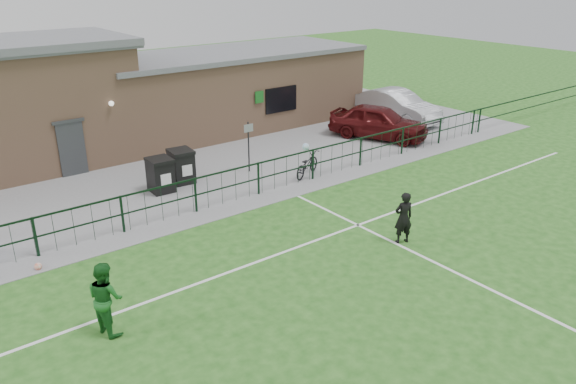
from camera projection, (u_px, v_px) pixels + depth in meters
ground at (415, 304)px, 13.52m from camera, size 90.00×90.00×0.00m
paving_strip at (164, 160)px, 23.42m from camera, size 34.00×13.00×0.02m
pitch_line_touch at (238, 203)px, 19.24m from camera, size 28.00×0.10×0.01m
pitch_line_mid at (309, 243)px, 16.45m from camera, size 28.00×0.10×0.01m
pitch_line_perp at (465, 277)px, 14.65m from camera, size 0.10×16.00×0.01m
perimeter_fence at (234, 185)px, 19.16m from camera, size 28.00×0.10×1.20m
wheelie_bin_left at (161, 176)px, 19.98m from camera, size 0.79×0.89×1.15m
wheelie_bin_right at (181, 167)px, 20.82m from camera, size 0.85×0.95×1.17m
sign_post at (249, 147)px, 21.77m from camera, size 0.07×0.07×2.00m
car_maroon at (379, 122)px, 26.12m from camera, size 3.53×4.94×1.56m
car_silver at (396, 106)px, 28.96m from camera, size 1.90×4.94×1.61m
bicycle_e at (307, 164)px, 21.51m from camera, size 1.84×1.29×0.92m
goalkeeper_kick at (400, 215)px, 16.24m from camera, size 1.77×3.26×2.58m
outfield_player at (106, 298)px, 12.21m from camera, size 0.80×0.94×1.70m
ball_ground at (38, 266)px, 14.99m from camera, size 0.20×0.20×0.20m
clubhouse at (110, 98)px, 24.29m from camera, size 24.25×5.40×4.96m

